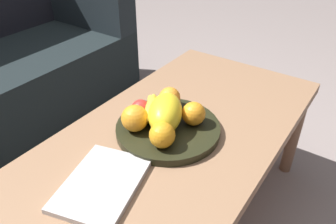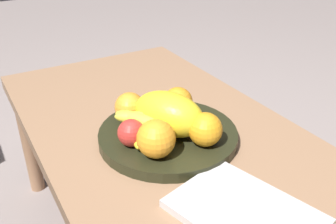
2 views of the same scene
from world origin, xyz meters
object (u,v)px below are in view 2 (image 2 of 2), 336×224
Objects in this scene: orange_back at (130,107)px; magazine at (245,213)px; melon_large_front at (169,114)px; coffee_table at (179,158)px; fruit_bowl at (168,135)px; orange_right at (156,139)px; apple_front at (131,133)px; banana_bunch at (143,127)px; orange_left at (205,129)px; orange_front at (178,102)px.

orange_back reaches higher than magazine.
melon_large_front reaches higher than magazine.
fruit_bowl reaches higher than coffee_table.
orange_right is at bearing 120.59° from coffee_table.
banana_bunch is (0.01, -0.03, -0.00)m from apple_front.
orange_right is (0.02, 0.11, 0.00)m from orange_left.
fruit_bowl is 0.11m from apple_front.
orange_left is 1.23× the size of apple_front.
melon_large_front is 0.09m from orange_left.
orange_back is at bearing 72.65° from orange_front.
magazine is at bearing -161.84° from apple_front.
orange_right reaches higher than orange_front.
coffee_table is 0.12m from melon_large_front.
coffee_table is 3.80× the size of fruit_bowl.
fruit_bowl is 0.08m from banana_bunch.
melon_large_front reaches higher than coffee_table.
banana_bunch is at bearing -67.17° from apple_front.
orange_front is 1.02× the size of orange_back.
orange_left is 1.04× the size of orange_back.
orange_back is at bearing 27.87° from melon_large_front.
magazine is at bearing 178.44° from fruit_bowl.
orange_front reaches higher than orange_back.
coffee_table is 0.27m from magazine.
magazine reaches higher than coffee_table.
melon_large_front is 2.32× the size of orange_front.
apple_front reaches higher than magazine.
coffee_table is 0.07m from fruit_bowl.
banana_bunch is (0.00, 0.06, 0.04)m from fruit_bowl.
apple_front is 0.37× the size of banana_bunch.
orange_right is 1.34× the size of apple_front.
orange_front reaches higher than magazine.
fruit_bowl is 4.34× the size of orange_left.
orange_back is (0.18, 0.10, -0.00)m from orange_left.
melon_large_front is at bearing -46.50° from orange_right.
fruit_bowl is 0.29m from magazine.
fruit_bowl is at bearing -16.78° from magazine.
coffee_table is 15.07× the size of orange_right.
orange_back is (0.09, 0.06, 0.05)m from fruit_bowl.
banana_bunch is at bearing 174.62° from orange_back.
coffee_table is 16.72× the size of orange_front.
fruit_bowl is at bearing -83.50° from apple_front.
orange_back is (0.10, 0.05, -0.01)m from melon_large_front.
melon_large_front reaches higher than orange_right.
banana_bunch is at bearing 112.25° from orange_front.
banana_bunch is at bearing 86.88° from fruit_bowl.
coffee_table is at bearing 151.00° from orange_front.
orange_right is 1.13× the size of orange_back.
orange_right is at bearing -156.32° from apple_front.
fruit_bowl is 4.49× the size of orange_back.
coffee_table is at bearing -139.80° from fruit_bowl.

